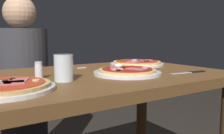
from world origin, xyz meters
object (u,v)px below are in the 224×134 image
(diner_person, at_px, (24,95))
(knife, at_px, (191,72))
(water_glass_near, at_px, (64,70))
(pizza_across_right, at_px, (137,63))
(fork, at_px, (70,69))
(pizza_across_left, at_px, (4,87))
(salt_shaker, at_px, (39,71))
(dining_table, at_px, (93,103))
(pizza_foreground, at_px, (127,72))

(diner_person, bearing_deg, knife, 121.62)
(water_glass_near, height_order, diner_person, diner_person)
(pizza_across_right, relative_size, fork, 1.94)
(pizza_across_left, xyz_separation_m, salt_shaker, (0.15, 0.15, 0.02))
(dining_table, xyz_separation_m, diner_person, (-0.15, 0.65, -0.08))
(dining_table, distance_m, water_glass_near, 0.26)
(pizza_across_left, relative_size, diner_person, 0.25)
(pizza_across_left, distance_m, knife, 0.76)
(salt_shaker, distance_m, diner_person, 0.71)
(dining_table, bearing_deg, fork, 97.38)
(pizza_across_left, xyz_separation_m, diner_person, (0.23, 0.80, -0.22))
(dining_table, height_order, diner_person, diner_person)
(pizza_foreground, height_order, water_glass_near, water_glass_near)
(pizza_across_left, distance_m, salt_shaker, 0.21)
(pizza_foreground, relative_size, salt_shaker, 4.35)
(pizza_across_left, bearing_deg, knife, -4.72)
(water_glass_near, bearing_deg, fork, 63.19)
(fork, bearing_deg, diner_person, 105.40)
(water_glass_near, bearing_deg, pizza_across_right, 24.78)
(pizza_foreground, height_order, salt_shaker, salt_shaker)
(pizza_across_right, bearing_deg, salt_shaker, -165.11)
(pizza_foreground, bearing_deg, diner_person, 110.06)
(pizza_across_left, height_order, salt_shaker, salt_shaker)
(pizza_across_right, xyz_separation_m, water_glass_near, (-0.54, -0.25, 0.03))
(pizza_foreground, distance_m, knife, 0.29)
(pizza_across_right, height_order, fork, pizza_across_right)
(knife, bearing_deg, fork, 135.07)
(pizza_foreground, distance_m, salt_shaker, 0.36)
(pizza_across_left, relative_size, water_glass_near, 3.05)
(fork, xyz_separation_m, diner_person, (-0.13, 0.46, -0.21))
(dining_table, bearing_deg, diner_person, 103.12)
(knife, distance_m, diner_person, 1.04)
(pizza_foreground, height_order, knife, pizza_foreground)
(dining_table, bearing_deg, water_glass_near, -150.43)
(diner_person, bearing_deg, dining_table, 103.12)
(pizza_across_right, height_order, water_glass_near, water_glass_near)
(water_glass_near, height_order, fork, water_glass_near)
(water_glass_near, xyz_separation_m, knife, (0.55, -0.12, -0.04))
(dining_table, relative_size, pizza_across_left, 4.06)
(pizza_across_right, bearing_deg, diner_person, 136.45)
(dining_table, height_order, water_glass_near, water_glass_near)
(fork, bearing_deg, pizza_across_left, -136.00)
(knife, height_order, salt_shaker, salt_shaker)
(fork, xyz_separation_m, knife, (0.41, -0.41, 0.00))
(salt_shaker, bearing_deg, dining_table, 1.83)
(pizza_across_left, height_order, pizza_across_right, same)
(pizza_foreground, xyz_separation_m, pizza_across_right, (0.25, 0.25, -0.00))
(pizza_across_left, bearing_deg, salt_shaker, 45.07)
(pizza_foreground, relative_size, fork, 1.84)
(dining_table, xyz_separation_m, pizza_foreground, (0.12, -0.09, 0.14))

